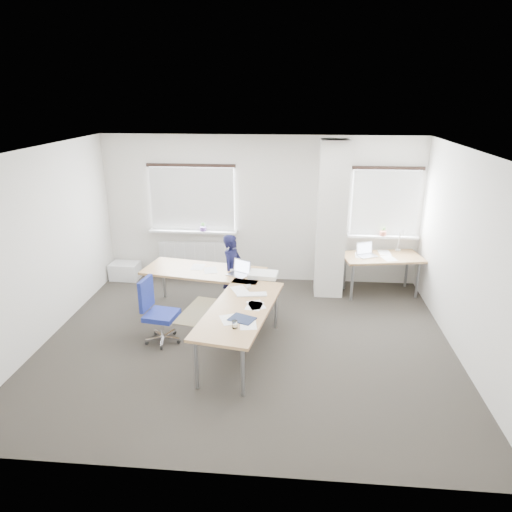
# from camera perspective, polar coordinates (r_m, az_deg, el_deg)

# --- Properties ---
(ground) EXTENTS (6.00, 6.00, 0.00)m
(ground) POSITION_cam_1_polar(r_m,az_deg,el_deg) (6.92, -1.13, -10.73)
(ground) COLOR #282420
(ground) RESTS_ON ground
(room_shell) EXTENTS (6.04, 5.04, 2.82)m
(room_shell) POSITION_cam_1_polar(r_m,az_deg,el_deg) (6.64, 0.76, 4.36)
(room_shell) COLOR silver
(room_shell) RESTS_ON ground
(floor_mat) EXTENTS (1.47, 1.32, 0.01)m
(floor_mat) POSITION_cam_1_polar(r_m,az_deg,el_deg) (7.74, -4.48, -7.24)
(floor_mat) COLOR olive
(floor_mat) RESTS_ON ground
(white_crate) EXTENTS (0.57, 0.41, 0.33)m
(white_crate) POSITION_cam_1_polar(r_m,az_deg,el_deg) (9.44, -16.02, -1.80)
(white_crate) COLOR white
(white_crate) RESTS_ON ground
(desk_main) EXTENTS (2.40, 2.98, 0.96)m
(desk_main) POSITION_cam_1_polar(r_m,az_deg,el_deg) (6.95, -4.02, -4.20)
(desk_main) COLOR #956140
(desk_main) RESTS_ON ground
(desk_side) EXTENTS (1.50, 0.93, 1.22)m
(desk_side) POSITION_cam_1_polar(r_m,az_deg,el_deg) (8.56, 15.50, -0.27)
(desk_side) COLOR #956140
(desk_side) RESTS_ON ground
(task_chair) EXTENTS (0.55, 0.54, 1.00)m
(task_chair) POSITION_cam_1_polar(r_m,az_deg,el_deg) (6.95, -11.92, -8.40)
(task_chair) COLOR navy
(task_chair) RESTS_ON ground
(person) EXTENTS (0.46, 0.55, 1.30)m
(person) POSITION_cam_1_polar(r_m,az_deg,el_deg) (7.75, -2.93, -1.94)
(person) COLOR black
(person) RESTS_ON ground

